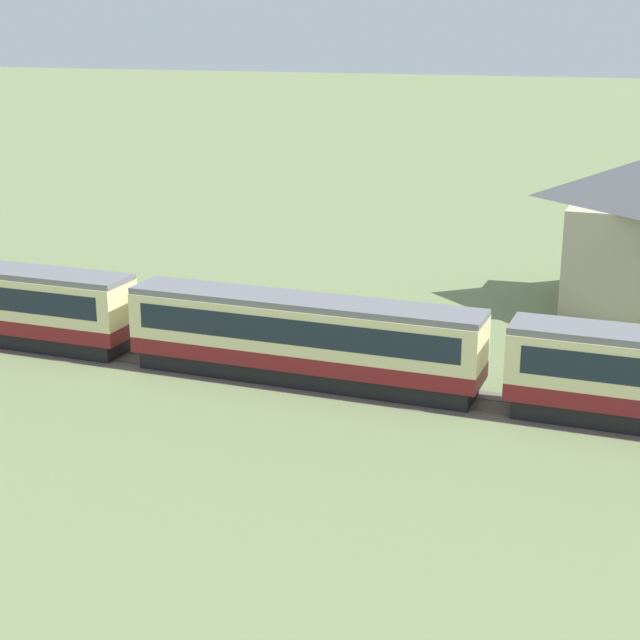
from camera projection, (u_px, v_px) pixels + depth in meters
name	position (u px, v px, depth m)	size (l,w,h in m)	color
passenger_train	(308.00, 336.00, 47.24)	(93.10, 2.91, 4.22)	maroon
railway_track	(359.00, 388.00, 47.02)	(149.46, 3.60, 0.04)	#665B51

